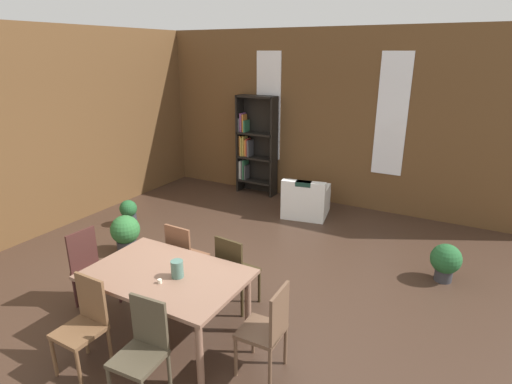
{
  "coord_description": "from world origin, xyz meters",
  "views": [
    {
      "loc": [
        2.71,
        -4.03,
        2.98
      ],
      "look_at": [
        -0.16,
        1.19,
        0.93
      ],
      "focal_mm": 28.9,
      "sensor_mm": 36.0,
      "label": 1
    }
  ],
  "objects_px": {
    "potted_plant_by_shelf": "(446,261)",
    "dining_table": "(167,280)",
    "dining_chair_head_left": "(90,266)",
    "bookshelf_tall": "(254,145)",
    "dining_chair_near_left": "(85,322)",
    "potted_plant_corner": "(129,212)",
    "dining_chair_far_right": "(235,270)",
    "dining_chair_far_left": "(185,256)",
    "dining_chair_head_right": "(268,328)",
    "armchair_white": "(306,201)",
    "dining_chair_near_right": "(143,348)",
    "vase_on_table": "(177,269)",
    "potted_plant_window": "(125,232)"
  },
  "relations": [
    {
      "from": "dining_chair_far_left",
      "to": "bookshelf_tall",
      "type": "bearing_deg",
      "value": 106.58
    },
    {
      "from": "dining_chair_near_left",
      "to": "potted_plant_window",
      "type": "bearing_deg",
      "value": 127.23
    },
    {
      "from": "dining_table",
      "to": "vase_on_table",
      "type": "bearing_deg",
      "value": 0.0
    },
    {
      "from": "vase_on_table",
      "to": "potted_plant_by_shelf",
      "type": "relative_size",
      "value": 0.35
    },
    {
      "from": "dining_table",
      "to": "bookshelf_tall",
      "type": "relative_size",
      "value": 0.79
    },
    {
      "from": "potted_plant_window",
      "to": "dining_chair_head_right",
      "type": "bearing_deg",
      "value": -21.31
    },
    {
      "from": "dining_chair_far_right",
      "to": "potted_plant_window",
      "type": "bearing_deg",
      "value": 169.03
    },
    {
      "from": "dining_chair_far_right",
      "to": "armchair_white",
      "type": "height_order",
      "value": "dining_chair_far_right"
    },
    {
      "from": "potted_plant_corner",
      "to": "bookshelf_tall",
      "type": "bearing_deg",
      "value": 68.01
    },
    {
      "from": "dining_table",
      "to": "bookshelf_tall",
      "type": "xyz_separation_m",
      "value": [
        -1.54,
        4.68,
        0.37
      ]
    },
    {
      "from": "dining_table",
      "to": "potted_plant_by_shelf",
      "type": "distance_m",
      "value": 3.69
    },
    {
      "from": "potted_plant_corner",
      "to": "potted_plant_window",
      "type": "height_order",
      "value": "potted_plant_window"
    },
    {
      "from": "dining_chair_near_left",
      "to": "dining_chair_far_left",
      "type": "distance_m",
      "value": 1.54
    },
    {
      "from": "dining_chair_head_left",
      "to": "bookshelf_tall",
      "type": "height_order",
      "value": "bookshelf_tall"
    },
    {
      "from": "dining_chair_head_right",
      "to": "potted_plant_window",
      "type": "xyz_separation_m",
      "value": [
        -3.08,
        1.2,
        -0.18
      ]
    },
    {
      "from": "bookshelf_tall",
      "to": "armchair_white",
      "type": "relative_size",
      "value": 2.25
    },
    {
      "from": "dining_chair_far_left",
      "to": "dining_chair_near_right",
      "type": "height_order",
      "value": "same"
    },
    {
      "from": "dining_chair_head_left",
      "to": "potted_plant_corner",
      "type": "relative_size",
      "value": 2.05
    },
    {
      "from": "dining_chair_far_left",
      "to": "dining_chair_near_right",
      "type": "distance_m",
      "value": 1.71
    },
    {
      "from": "dining_chair_near_left",
      "to": "potted_plant_by_shelf",
      "type": "height_order",
      "value": "dining_chair_near_left"
    },
    {
      "from": "dining_chair_near_right",
      "to": "potted_plant_by_shelf",
      "type": "xyz_separation_m",
      "value": [
        2.16,
        3.43,
        -0.21
      ]
    },
    {
      "from": "dining_chair_head_left",
      "to": "potted_plant_window",
      "type": "relative_size",
      "value": 1.58
    },
    {
      "from": "vase_on_table",
      "to": "bookshelf_tall",
      "type": "height_order",
      "value": "bookshelf_tall"
    },
    {
      "from": "dining_chair_near_right",
      "to": "bookshelf_tall",
      "type": "xyz_separation_m",
      "value": [
        -1.91,
        5.45,
        0.54
      ]
    },
    {
      "from": "dining_chair_head_left",
      "to": "potted_plant_by_shelf",
      "type": "distance_m",
      "value": 4.59
    },
    {
      "from": "vase_on_table",
      "to": "dining_chair_far_right",
      "type": "height_order",
      "value": "dining_chair_far_right"
    },
    {
      "from": "bookshelf_tall",
      "to": "potted_plant_by_shelf",
      "type": "distance_m",
      "value": 4.6
    },
    {
      "from": "dining_chair_head_left",
      "to": "potted_plant_by_shelf",
      "type": "xyz_separation_m",
      "value": [
        3.74,
        2.66,
        -0.21
      ]
    },
    {
      "from": "dining_table",
      "to": "dining_chair_near_right",
      "type": "distance_m",
      "value": 0.87
    },
    {
      "from": "dining_chair_far_left",
      "to": "dining_chair_near_right",
      "type": "bearing_deg",
      "value": -64.06
    },
    {
      "from": "dining_chair_head_left",
      "to": "potted_plant_corner",
      "type": "xyz_separation_m",
      "value": [
        -1.41,
        2.0,
        -0.27
      ]
    },
    {
      "from": "dining_chair_far_right",
      "to": "dining_chair_far_left",
      "type": "height_order",
      "value": "same"
    },
    {
      "from": "potted_plant_corner",
      "to": "armchair_white",
      "type": "bearing_deg",
      "value": 37.08
    },
    {
      "from": "dining_chair_far_left",
      "to": "dining_chair_near_left",
      "type": "bearing_deg",
      "value": -89.89
    },
    {
      "from": "vase_on_table",
      "to": "dining_chair_head_left",
      "type": "height_order",
      "value": "dining_chair_head_left"
    },
    {
      "from": "dining_chair_head_right",
      "to": "dining_chair_near_right",
      "type": "xyz_separation_m",
      "value": [
        -0.84,
        -0.77,
        0.0
      ]
    },
    {
      "from": "dining_chair_near_left",
      "to": "potted_plant_corner",
      "type": "bearing_deg",
      "value": 129.03
    },
    {
      "from": "armchair_white",
      "to": "potted_plant_window",
      "type": "xyz_separation_m",
      "value": [
        -1.85,
        -2.76,
        0.05
      ]
    },
    {
      "from": "vase_on_table",
      "to": "bookshelf_tall",
      "type": "distance_m",
      "value": 4.98
    },
    {
      "from": "dining_chair_head_right",
      "to": "armchair_white",
      "type": "bearing_deg",
      "value": 107.29
    },
    {
      "from": "dining_chair_head_right",
      "to": "armchair_white",
      "type": "relative_size",
      "value": 1.02
    },
    {
      "from": "bookshelf_tall",
      "to": "dining_chair_far_right",
      "type": "bearing_deg",
      "value": -63.95
    },
    {
      "from": "dining_chair_head_left",
      "to": "armchair_white",
      "type": "height_order",
      "value": "dining_chair_head_left"
    },
    {
      "from": "dining_chair_far_left",
      "to": "potted_plant_by_shelf",
      "type": "height_order",
      "value": "dining_chair_far_left"
    },
    {
      "from": "potted_plant_by_shelf",
      "to": "dining_table",
      "type": "bearing_deg",
      "value": -133.5
    },
    {
      "from": "dining_chair_head_right",
      "to": "potted_plant_by_shelf",
      "type": "relative_size",
      "value": 1.79
    },
    {
      "from": "vase_on_table",
      "to": "armchair_white",
      "type": "distance_m",
      "value": 4.01
    },
    {
      "from": "dining_table",
      "to": "vase_on_table",
      "type": "relative_size",
      "value": 9.11
    },
    {
      "from": "dining_chair_head_left",
      "to": "bookshelf_tall",
      "type": "distance_m",
      "value": 4.71
    },
    {
      "from": "dining_chair_head_right",
      "to": "dining_chair_near_right",
      "type": "height_order",
      "value": "same"
    }
  ]
}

